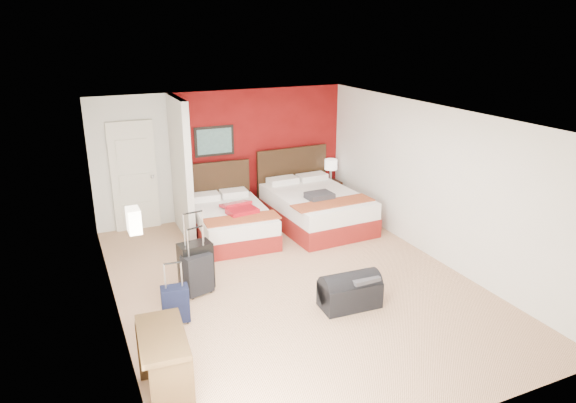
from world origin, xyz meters
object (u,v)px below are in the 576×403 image
table_lamp (331,170)px  suitcase_navy (176,306)px  nightstand (330,193)px  desk (164,366)px  duffel_bag (350,293)px  bed_left (232,224)px  bed_right (316,209)px  red_suitcase_open (239,208)px  suitcase_black (196,267)px  suitcase_charcoal (198,275)px

table_lamp → suitcase_navy: 5.25m
nightstand → desk: 6.49m
table_lamp → duffel_bag: size_ratio=0.59×
bed_left → bed_right: bed_right is taller
bed_left → nightstand: size_ratio=3.46×
desk → red_suitcase_open: bearing=65.2°
bed_right → nightstand: bed_right is taller
desk → bed_left: bearing=67.0°
bed_left → suitcase_navy: (-1.57, -2.41, -0.03)m
suitcase_black → desk: size_ratio=0.75×
bed_left → red_suitcase_open: (0.10, -0.10, 0.31)m
table_lamp → nightstand: bearing=0.0°
bed_right → suitcase_navy: (-3.24, -2.33, -0.08)m
bed_left → desk: bearing=-114.2°
suitcase_charcoal → suitcase_navy: (-0.46, -0.62, -0.05)m
nightstand → duffel_bag: bearing=-118.8°
nightstand → table_lamp: table_lamp is taller
table_lamp → suitcase_black: size_ratio=0.68×
bed_right → suitcase_navy: bearing=-146.6°
suitcase_navy → nightstand: bearing=45.7°
suitcase_black → suitcase_navy: bearing=-128.6°
suitcase_navy → suitcase_charcoal: bearing=60.4°
suitcase_black → suitcase_charcoal: 0.16m
bed_right → red_suitcase_open: bearing=178.7°
bed_right → suitcase_charcoal: size_ratio=3.67×
bed_left → red_suitcase_open: red_suitcase_open is taller
bed_right → duffel_bag: (-0.98, -2.91, -0.12)m
bed_left → table_lamp: (2.49, 0.88, 0.49)m
red_suitcase_open → desk: (-2.09, -3.70, -0.20)m
bed_left → suitcase_black: size_ratio=2.60×
red_suitcase_open → duffel_bag: 2.96m
bed_right → bed_left: bearing=175.2°
red_suitcase_open → duffel_bag: red_suitcase_open is taller
bed_left → bed_right: (1.67, -0.07, 0.05)m
bed_right → red_suitcase_open: (-1.57, -0.03, 0.26)m
red_suitcase_open → nightstand: size_ratio=1.36×
bed_left → duffel_bag: size_ratio=2.23×
nightstand → suitcase_navy: bearing=-144.7°
duffel_bag → nightstand: bearing=67.8°
bed_left → desk: 4.30m
red_suitcase_open → suitcase_black: size_ratio=1.02×
bed_right → suitcase_black: suitcase_black is taller
table_lamp → suitcase_charcoal: bearing=-143.5°
suitcase_navy → desk: desk is taller
suitcase_charcoal → duffel_bag: suitcase_charcoal is taller
red_suitcase_open → table_lamp: table_lamp is taller
suitcase_black → duffel_bag: size_ratio=0.86×
bed_right → red_suitcase_open: 1.59m
bed_left → table_lamp: table_lamp is taller
suitcase_charcoal → suitcase_navy: 0.78m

